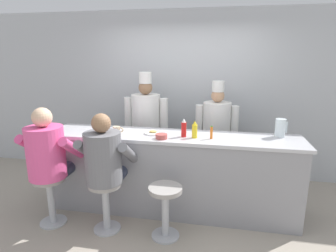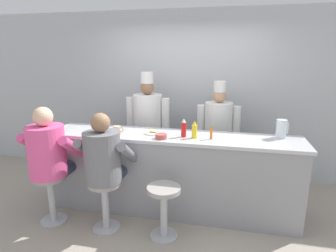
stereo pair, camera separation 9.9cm
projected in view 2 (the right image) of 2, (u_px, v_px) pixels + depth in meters
ground_plane at (166, 222)px, 3.45m from camera, size 20.00×20.00×0.00m
wall_back at (188, 95)px, 4.65m from camera, size 10.00×0.06×2.70m
diner_counter at (171, 173)px, 3.62m from camera, size 3.20×0.63×1.03m
ketchup_bottle_red at (184, 128)px, 3.39m from camera, size 0.06×0.06×0.23m
mustard_bottle_yellow at (194, 130)px, 3.34m from camera, size 0.06×0.06×0.21m
hot_sauce_bottle_orange at (211, 133)px, 3.30m from camera, size 0.03×0.03×0.16m
water_pitcher_clear at (281, 129)px, 3.35m from camera, size 0.14×0.12×0.22m
breakfast_plate at (153, 133)px, 3.55m from camera, size 0.22×0.22×0.04m
cereal_bowl at (161, 136)px, 3.33m from camera, size 0.14×0.14×0.06m
coffee_mug_tan at (117, 130)px, 3.57m from camera, size 0.14×0.09×0.09m
diner_seated_pink at (49, 154)px, 3.30m from camera, size 0.65×0.64×1.43m
diner_seated_grey at (104, 160)px, 3.15m from camera, size 0.62×0.61×1.39m
empty_stool_round at (164, 204)px, 3.08m from camera, size 0.37×0.37×0.60m
cook_in_whites_near at (148, 124)px, 4.34m from camera, size 0.68×0.44×1.75m
cook_in_whites_far at (218, 131)px, 4.20m from camera, size 0.64×0.41×1.63m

